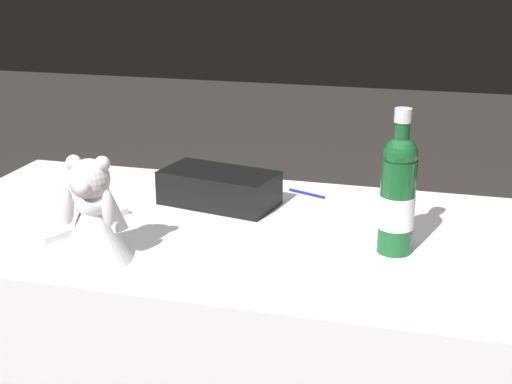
{
  "coord_description": "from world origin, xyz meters",
  "views": [
    {
      "loc": [
        -0.43,
        1.6,
        1.4
      ],
      "look_at": [
        0.0,
        0.0,
        0.83
      ],
      "focal_mm": 49.33,
      "sensor_mm": 36.0,
      "label": 1
    }
  ],
  "objects_px": {
    "signing_pen": "(309,194)",
    "gift_case_black": "(219,188)",
    "champagne_bottle": "(398,193)",
    "guestbook": "(63,217)",
    "teddy_bear_bride": "(94,213)"
  },
  "relations": [
    {
      "from": "champagne_bottle",
      "to": "signing_pen",
      "type": "relative_size",
      "value": 2.81
    },
    {
      "from": "champagne_bottle",
      "to": "gift_case_black",
      "type": "height_order",
      "value": "champagne_bottle"
    },
    {
      "from": "champagne_bottle",
      "to": "signing_pen",
      "type": "bearing_deg",
      "value": -51.69
    },
    {
      "from": "teddy_bear_bride",
      "to": "gift_case_black",
      "type": "relative_size",
      "value": 0.73
    },
    {
      "from": "champagne_bottle",
      "to": "signing_pen",
      "type": "distance_m",
      "value": 0.46
    },
    {
      "from": "teddy_bear_bride",
      "to": "signing_pen",
      "type": "height_order",
      "value": "teddy_bear_bride"
    },
    {
      "from": "teddy_bear_bride",
      "to": "guestbook",
      "type": "bearing_deg",
      "value": -43.67
    },
    {
      "from": "signing_pen",
      "to": "guestbook",
      "type": "distance_m",
      "value": 0.69
    },
    {
      "from": "gift_case_black",
      "to": "guestbook",
      "type": "relative_size",
      "value": 1.24
    },
    {
      "from": "signing_pen",
      "to": "gift_case_black",
      "type": "xyz_separation_m",
      "value": [
        0.23,
        0.14,
        0.04
      ]
    },
    {
      "from": "signing_pen",
      "to": "guestbook",
      "type": "bearing_deg",
      "value": 32.17
    },
    {
      "from": "champagne_bottle",
      "to": "guestbook",
      "type": "distance_m",
      "value": 0.86
    },
    {
      "from": "gift_case_black",
      "to": "teddy_bear_bride",
      "type": "bearing_deg",
      "value": 68.84
    },
    {
      "from": "signing_pen",
      "to": "gift_case_black",
      "type": "distance_m",
      "value": 0.27
    },
    {
      "from": "teddy_bear_bride",
      "to": "signing_pen",
      "type": "bearing_deg",
      "value": -125.1
    }
  ]
}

